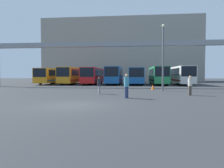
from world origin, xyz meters
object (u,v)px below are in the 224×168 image
object	(u,v)px
bus_slot_1	(73,75)
bus_slot_6	(180,74)
pedestrian_near_right	(190,85)
bus_slot_0	(53,75)
bus_slot_5	(158,75)
pedestrian_mid_left	(126,85)
bus_slot_2	(93,75)
pedestrian_near_center	(99,85)
bus_slot_3	(115,75)
bus_slot_4	(136,75)
traffic_cone	(153,87)
lamp_post	(163,55)

from	to	relation	value
bus_slot_1	bus_slot_6	size ratio (longest dim) A/B	0.94
bus_slot_6	pedestrian_near_right	world-z (taller)	bus_slot_6
bus_slot_0	bus_slot_1	size ratio (longest dim) A/B	1.06
bus_slot_5	pedestrian_mid_left	size ratio (longest dim) A/B	6.02
bus_slot_1	bus_slot_2	distance (m)	4.14
bus_slot_5	pedestrian_near_center	xyz separation A→B (m)	(-7.91, -19.90, -1.03)
bus_slot_2	bus_slot_5	distance (m)	12.42
bus_slot_0	pedestrian_mid_left	world-z (taller)	bus_slot_0
bus_slot_1	bus_slot_5	distance (m)	16.56
bus_slot_3	bus_slot_4	bearing A→B (deg)	-1.06
bus_slot_0	bus_slot_2	bearing A→B (deg)	-3.68
bus_slot_2	pedestrian_near_center	size ratio (longest dim) A/B	6.84
bus_slot_2	bus_slot_4	bearing A→B (deg)	4.06
traffic_cone	lamp_post	xyz separation A→B (m)	(0.95, -1.36, 3.74)
bus_slot_6	bus_slot_2	bearing A→B (deg)	-178.16
bus_slot_3	pedestrian_near_center	xyz separation A→B (m)	(0.37, -20.42, -1.02)
bus_slot_4	traffic_cone	size ratio (longest dim) A/B	18.70
bus_slot_4	lamp_post	distance (m)	16.30
bus_slot_6	lamp_post	bearing A→B (deg)	-109.30
bus_slot_5	bus_slot_6	distance (m)	4.16
bus_slot_4	lamp_post	size ratio (longest dim) A/B	1.63
bus_slot_5	pedestrian_mid_left	distance (m)	23.69
bus_slot_2	pedestrian_mid_left	distance (m)	24.05
bus_slot_0	pedestrian_mid_left	bearing A→B (deg)	-56.66
bus_slot_0	pedestrian_near_right	xyz separation A→B (m)	(20.90, -20.78, -0.84)
bus_slot_4	pedestrian_mid_left	xyz separation A→B (m)	(-1.12, -23.53, -0.78)
pedestrian_near_center	pedestrian_near_right	world-z (taller)	pedestrian_near_right
bus_slot_5	pedestrian_mid_left	world-z (taller)	bus_slot_5
bus_slot_1	pedestrian_near_center	distance (m)	21.76
bus_slot_2	bus_slot_6	size ratio (longest dim) A/B	0.91
bus_slot_3	bus_slot_5	world-z (taller)	bus_slot_5
bus_slot_6	lamp_post	world-z (taller)	lamp_post
bus_slot_4	bus_slot_6	world-z (taller)	bus_slot_6
bus_slot_3	bus_slot_6	bearing A→B (deg)	-0.61
pedestrian_mid_left	lamp_post	bearing A→B (deg)	4.09
bus_slot_5	bus_slot_3	bearing A→B (deg)	176.37
pedestrian_near_right	lamp_post	world-z (taller)	lamp_post
bus_slot_0	traffic_cone	size ratio (longest dim) A/B	18.53
bus_slot_4	pedestrian_mid_left	size ratio (longest dim) A/B	6.51
bus_slot_3	lamp_post	xyz separation A→B (m)	(6.87, -15.98, 2.19)
bus_slot_6	traffic_cone	bearing A→B (deg)	-114.15
traffic_cone	lamp_post	bearing A→B (deg)	-55.15
bus_slot_0	traffic_cone	distance (m)	23.42
bus_slot_2	pedestrian_near_right	bearing A→B (deg)	-58.08
bus_slot_4	traffic_cone	distance (m)	14.72
pedestrian_mid_left	traffic_cone	distance (m)	9.47
bus_slot_5	lamp_post	bearing A→B (deg)	-95.21
bus_slot_2	pedestrian_near_center	bearing A→B (deg)	-77.14
lamp_post	bus_slot_2	bearing A→B (deg)	125.71
bus_slot_0	pedestrian_near_center	distance (m)	24.01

